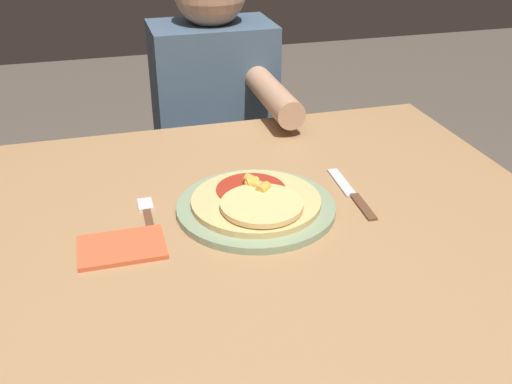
{
  "coord_description": "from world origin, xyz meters",
  "views": [
    {
      "loc": [
        -0.22,
        -0.9,
        1.34
      ],
      "look_at": [
        0.04,
        0.04,
        0.81
      ],
      "focal_mm": 42.0,
      "sensor_mm": 36.0,
      "label": 1
    }
  ],
  "objects": [
    {
      "name": "knife",
      "position": [
        0.24,
        0.05,
        0.77
      ],
      "size": [
        0.03,
        0.22,
        0.0
      ],
      "color": "brown",
      "rests_on": "dining_table"
    },
    {
      "name": "person_diner",
      "position": [
        0.12,
        0.75,
        0.67
      ],
      "size": [
        0.34,
        0.52,
        1.15
      ],
      "color": "#2D2D38",
      "rests_on": "ground_plane"
    },
    {
      "name": "plate",
      "position": [
        0.04,
        0.04,
        0.77
      ],
      "size": [
        0.3,
        0.3,
        0.01
      ],
      "color": "gray",
      "rests_on": "dining_table"
    },
    {
      "name": "dining_table",
      "position": [
        0.0,
        0.0,
        0.67
      ],
      "size": [
        1.22,
        0.99,
        0.77
      ],
      "color": "#9E754C",
      "rests_on": "ground_plane"
    },
    {
      "name": "fork",
      "position": [
        -0.16,
        0.07,
        0.77
      ],
      "size": [
        0.03,
        0.18,
        0.0
      ],
      "color": "brown",
      "rests_on": "dining_table"
    },
    {
      "name": "pizza",
      "position": [
        0.04,
        0.04,
        0.79
      ],
      "size": [
        0.24,
        0.24,
        0.04
      ],
      "color": "tan",
      "rests_on": "plate"
    },
    {
      "name": "napkin",
      "position": [
        -0.21,
        -0.02,
        0.77
      ],
      "size": [
        0.15,
        0.1,
        0.01
      ],
      "color": "#C6512D",
      "rests_on": "dining_table"
    }
  ]
}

